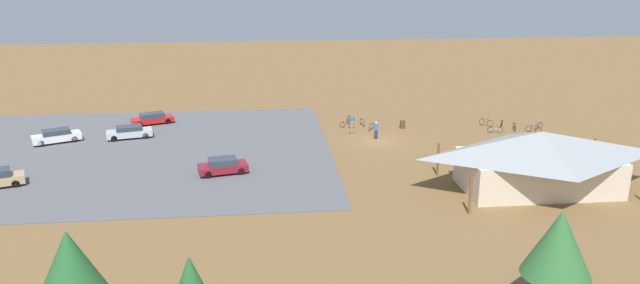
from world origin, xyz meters
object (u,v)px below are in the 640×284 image
Objects in this scene: bicycle_orange_trailside at (348,119)px; car_white_near_entry at (56,136)px; pine_west at (559,244)px; bicycle_silver_yard_right at (362,123)px; bicycle_red_edge_south at (533,129)px; bicycle_yellow_back_row at (371,127)px; car_maroon_far_end at (223,166)px; trash_bin at (403,124)px; bicycle_black_lone_east at (502,124)px; car_silver_end_stall at (129,132)px; bicycle_white_by_bin at (495,130)px; bike_pavilion at (540,157)px; bicycle_teal_mid_cluster at (486,123)px; bicycle_purple_near_sign at (347,125)px; bicycle_green_yard_center at (514,127)px; pine_center at (71,270)px; car_red_inner_stall at (152,118)px; visitor_near_lot at (376,130)px; lot_sign at (352,124)px; bicycle_blue_edge_north at (539,126)px.

car_white_near_entry is at bearing 9.22° from bicycle_orange_trailside.
pine_west is 3.36× the size of bicycle_silver_yard_right.
bicycle_orange_trailside is 20.53m from bicycle_red_edge_south.
car_white_near_entry reaches higher than bicycle_silver_yard_right.
car_maroon_far_end is (15.63, 12.58, 0.39)m from bicycle_yellow_back_row.
trash_bin is 11.34m from bicycle_black_lone_east.
bicycle_silver_yard_right is 1.18× the size of bicycle_black_lone_east.
bicycle_silver_yard_right is (4.32, -1.45, -0.09)m from trash_bin.
pine_west reaches higher than bicycle_black_lone_east.
car_silver_end_stall is at bearing 5.48° from bicycle_silver_yard_right.
bicycle_silver_yard_right is 1.95m from bicycle_yellow_back_row.
bicycle_white_by_bin is (-9.63, 2.86, -0.09)m from trash_bin.
bike_pavilion reaches higher than trash_bin.
bicycle_orange_trailside is 0.31× the size of car_white_near_entry.
bicycle_purple_near_sign is at bearing -2.90° from bicycle_teal_mid_cluster.
bicycle_green_yard_center reaches higher than bicycle_silver_yard_right.
bicycle_green_yard_center is (-12.13, 2.12, -0.06)m from trash_bin.
bike_pavilion is at bearing 166.02° from car_maroon_far_end.
pine_center is 51.35m from bicycle_teal_mid_cluster.
bicycle_green_yard_center is 18.57m from bicycle_orange_trailside.
bicycle_black_lone_east is (-1.69, -2.35, -0.00)m from bicycle_white_by_bin.
pine_west is at bearing 124.21° from car_red_inner_stall.
bicycle_red_edge_south is 0.26× the size of car_red_inner_stall.
bike_pavilion reaches higher than car_white_near_entry.
bicycle_teal_mid_cluster is (-3.04, -19.33, -2.43)m from bike_pavilion.
bicycle_teal_mid_cluster is 0.71× the size of visitor_near_lot.
trash_bin is 5.32m from visitor_near_lot.
lot_sign is 1.67× the size of bicycle_teal_mid_cluster.
car_maroon_far_end is at bearing 43.95° from bicycle_silver_yard_right.
bike_pavilion reaches higher than bicycle_teal_mid_cluster.
bike_pavilion reaches higher than bicycle_black_lone_east.
visitor_near_lot is (15.89, 1.62, 0.59)m from bicycle_green_yard_center.
car_white_near_entry is at bearing -43.44° from pine_west.
bicycle_black_lone_east is at bearing -46.76° from bicycle_red_edge_south.
bike_pavilion is 42.27m from car_red_inner_stall.
car_silver_end_stall is 26.05m from visitor_near_lot.
lot_sign is 0.33× the size of pine_center.
bicycle_teal_mid_cluster reaches higher than bicycle_orange_trailside.
pine_west reaches higher than bicycle_purple_near_sign.
bike_pavilion is 46.90m from car_white_near_entry.
bicycle_black_lone_east is at bearing -63.49° from bicycle_green_yard_center.
pine_center is at bearing 58.71° from visitor_near_lot.
bicycle_silver_yard_right is 14.07m from bicycle_teal_mid_cluster.
lot_sign reaches higher than bicycle_green_yard_center.
car_maroon_far_end is at bearing 17.76° from bicycle_blue_edge_north.
lot_sign reaches higher than bicycle_purple_near_sign.
car_silver_end_stall is (41.79, -1.13, 0.33)m from bicycle_green_yard_center.
bike_pavilion is 11.12× the size of bicycle_teal_mid_cluster.
bicycle_yellow_back_row is at bearing 119.53° from bicycle_orange_trailside.
bicycle_teal_mid_cluster is at bearing 173.09° from car_red_inner_stall.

